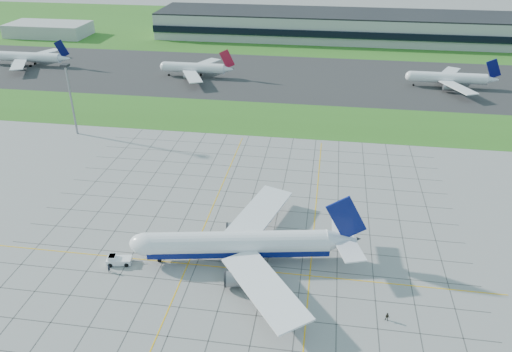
{
  "coord_description": "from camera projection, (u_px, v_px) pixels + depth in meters",
  "views": [
    {
      "loc": [
        19.25,
        -90.07,
        72.39
      ],
      "look_at": [
        1.03,
        29.76,
        7.0
      ],
      "focal_mm": 35.0,
      "sensor_mm": 36.0,
      "label": 1
    }
  ],
  "objects": [
    {
      "name": "pushback_tug",
      "position": [
        118.0,
        260.0,
        114.52
      ],
      "size": [
        8.27,
        3.67,
        2.27
      ],
      "rotation": [
        0.0,
        0.0,
        0.18
      ],
      "color": "white",
      "rests_on": "ground"
    },
    {
      "name": "distant_jet_1",
      "position": [
        195.0,
        68.0,
        239.44
      ],
      "size": [
        34.56,
        42.66,
        14.08
      ],
      "color": "white",
      "rests_on": "ground"
    },
    {
      "name": "crew_far",
      "position": [
        387.0,
        317.0,
        98.64
      ],
      "size": [
        1.1,
        0.96,
        1.9
      ],
      "primitive_type": "imported",
      "rotation": [
        0.0,
        0.0,
        -0.3
      ],
      "color": "black",
      "rests_on": "ground"
    },
    {
      "name": "grass_far",
      "position": [
        305.0,
        29.0,
        337.15
      ],
      "size": [
        700.0,
        145.0,
        0.04
      ],
      "primitive_type": "cube",
      "color": "#31681D",
      "rests_on": "ground"
    },
    {
      "name": "apron_markings",
      "position": [
        242.0,
        235.0,
        124.87
      ],
      "size": [
        120.0,
        130.0,
        0.03
      ],
      "color": "#474744",
      "rests_on": "ground"
    },
    {
      "name": "grass_median",
      "position": [
        277.0,
        119.0,
        193.59
      ],
      "size": [
        700.0,
        35.0,
        0.04
      ],
      "primitive_type": "cube",
      "color": "#31681D",
      "rests_on": "ground"
    },
    {
      "name": "service_block",
      "position": [
        49.0,
        29.0,
        317.28
      ],
      "size": [
        50.0,
        25.0,
        8.0
      ],
      "primitive_type": "cube",
      "color": "#B7B7B2",
      "rests_on": "ground"
    },
    {
      "name": "distant_jet_0",
      "position": [
        27.0,
        57.0,
        257.05
      ],
      "size": [
        43.29,
        42.66,
        14.08
      ],
      "color": "white",
      "rests_on": "ground"
    },
    {
      "name": "distant_jet_2",
      "position": [
        450.0,
        78.0,
        225.38
      ],
      "size": [
        38.73,
        42.66,
        14.08
      ],
      "color": "white",
      "rests_on": "ground"
    },
    {
      "name": "ground",
      "position": [
        232.0,
        263.0,
        115.29
      ],
      "size": [
        1400.0,
        1400.0,
        0.0
      ],
      "primitive_type": "plane",
      "color": "#9F9F9A",
      "rests_on": "ground"
    },
    {
      "name": "airliner",
      "position": [
        240.0,
        244.0,
        113.82
      ],
      "size": [
        53.63,
        53.88,
        17.01
      ],
      "rotation": [
        0.0,
        0.0,
        0.18
      ],
      "color": "white",
      "rests_on": "ground"
    },
    {
      "name": "crew_near",
      "position": [
        109.0,
        268.0,
        111.89
      ],
      "size": [
        0.69,
        0.83,
        1.96
      ],
      "primitive_type": "imported",
      "rotation": [
        0.0,
        0.0,
        1.21
      ],
      "color": "black",
      "rests_on": "ground"
    },
    {
      "name": "light_mast",
      "position": [
        70.0,
        91.0,
        173.42
      ],
      "size": [
        2.5,
        2.5,
        25.6
      ],
      "color": "gray",
      "rests_on": "ground"
    },
    {
      "name": "terminal",
      "position": [
        368.0,
        27.0,
        306.25
      ],
      "size": [
        260.0,
        43.0,
        15.8
      ],
      "color": "#B7B7B2",
      "rests_on": "ground"
    },
    {
      "name": "asphalt_taxiway",
      "position": [
        290.0,
        77.0,
        241.44
      ],
      "size": [
        700.0,
        75.0,
        0.04
      ],
      "primitive_type": "cube",
      "color": "#383838",
      "rests_on": "ground"
    }
  ]
}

